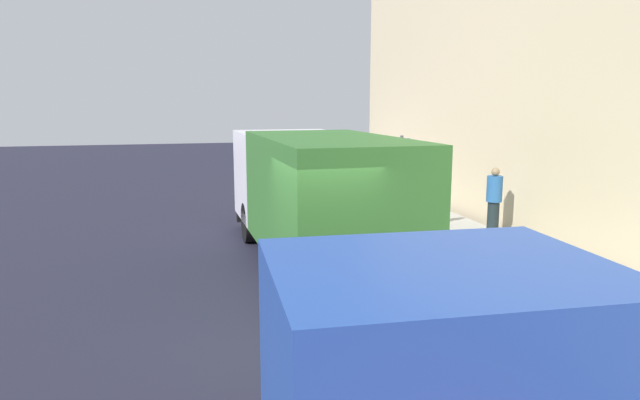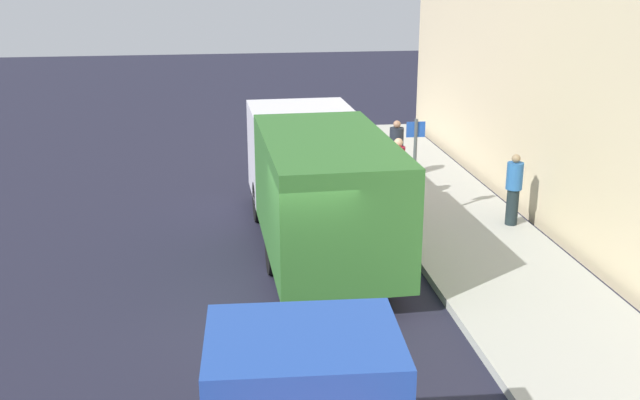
% 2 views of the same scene
% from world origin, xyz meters
% --- Properties ---
extents(ground, '(80.00, 80.00, 0.00)m').
position_xyz_m(ground, '(0.00, 0.00, 0.00)').
color(ground, '#202030').
extents(sidewalk, '(3.22, 30.00, 0.17)m').
position_xyz_m(sidewalk, '(4.61, 0.00, 0.09)').
color(sidewalk, '#ADADA5').
rests_on(sidewalk, ground).
extents(large_utility_truck, '(2.65, 7.68, 2.80)m').
position_xyz_m(large_utility_truck, '(1.05, 3.13, 1.60)').
color(large_utility_truck, white).
rests_on(large_utility_truck, ground).
extents(pedestrian_walking, '(0.44, 0.44, 1.71)m').
position_xyz_m(pedestrian_walking, '(5.74, 3.61, 1.07)').
color(pedestrian_walking, black).
rests_on(pedestrian_walking, sidewalk).
extents(pedestrian_standing, '(0.50, 0.50, 1.67)m').
position_xyz_m(pedestrian_standing, '(3.48, 5.73, 1.05)').
color(pedestrian_standing, '#404052').
rests_on(pedestrian_standing, sidewalk).
extents(pedestrian_third, '(0.52, 0.52, 1.68)m').
position_xyz_m(pedestrian_third, '(3.95, 7.81, 1.05)').
color(pedestrian_third, black).
rests_on(pedestrian_third, sidewalk).
extents(traffic_cone_orange, '(0.39, 0.39, 0.56)m').
position_xyz_m(traffic_cone_orange, '(3.88, 7.84, 0.45)').
color(traffic_cone_orange, orange).
rests_on(traffic_cone_orange, sidewalk).
extents(street_sign_post, '(0.44, 0.08, 2.49)m').
position_xyz_m(street_sign_post, '(3.48, 4.12, 1.65)').
color(street_sign_post, '#4C5156').
rests_on(street_sign_post, sidewalk).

